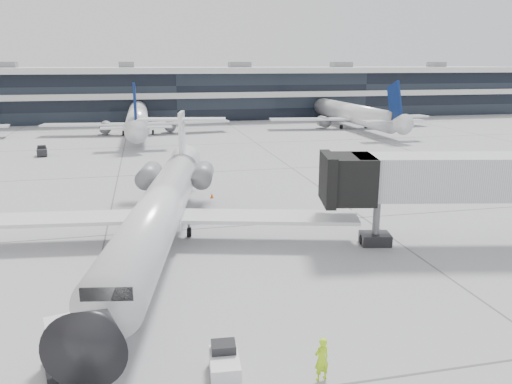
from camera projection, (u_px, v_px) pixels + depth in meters
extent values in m
plane|color=#99999C|center=(241.00, 226.00, 38.19)|extent=(220.00, 220.00, 0.00)
cube|color=black|center=(174.00, 95.00, 114.43)|extent=(170.00, 22.00, 10.00)
cylinder|color=silver|center=(159.00, 212.00, 32.91)|extent=(7.93, 26.92, 3.02)
cone|color=black|center=(97.00, 329.00, 18.42)|extent=(3.54, 3.63, 3.02)
cone|color=silver|center=(184.00, 162.00, 47.53)|extent=(3.48, 4.04, 2.87)
cube|color=silver|center=(55.00, 219.00, 33.96)|extent=(12.55, 4.31, 0.25)
cube|color=silver|center=(268.00, 217.00, 34.42)|extent=(12.63, 5.92, 0.25)
cylinder|color=slate|center=(149.00, 175.00, 41.60)|extent=(2.35, 4.04, 1.68)
cylinder|color=slate|center=(203.00, 175.00, 41.74)|extent=(2.35, 4.04, 1.68)
cube|color=silver|center=(182.00, 139.00, 46.30)|extent=(0.85, 2.91, 5.03)
cube|color=silver|center=(182.00, 119.00, 46.28)|extent=(8.24, 3.25, 0.18)
cylinder|color=black|center=(126.00, 324.00, 23.20)|extent=(0.31, 0.65, 0.63)
cylinder|color=black|center=(142.00, 233.00, 35.57)|extent=(0.40, 0.75, 0.72)
cylinder|color=black|center=(189.00, 232.00, 35.68)|extent=(0.40, 0.75, 0.72)
cube|color=#A8A9AC|center=(470.00, 177.00, 33.25)|extent=(15.76, 6.13, 2.87)
cube|color=black|center=(351.00, 179.00, 33.15)|extent=(3.52, 4.04, 3.09)
cylinder|color=slate|center=(376.00, 223.00, 33.95)|extent=(0.49, 0.49, 3.09)
cube|color=black|center=(375.00, 239.00, 34.24)|extent=(2.26, 1.91, 0.77)
imported|color=#BAF91A|center=(322.00, 359.00, 19.43)|extent=(0.75, 0.59, 1.82)
cube|color=silver|center=(225.00, 366.00, 19.69)|extent=(1.29, 2.03, 0.80)
cube|color=black|center=(223.00, 348.00, 19.98)|extent=(1.03, 0.87, 0.44)
cylinder|color=black|center=(211.00, 363.00, 20.37)|extent=(0.19, 0.40, 0.39)
cylinder|color=black|center=(235.00, 361.00, 20.51)|extent=(0.19, 0.40, 0.39)
cylinder|color=black|center=(239.00, 382.00, 19.15)|extent=(0.19, 0.40, 0.39)
cube|color=black|center=(78.00, 362.00, 20.42)|extent=(2.88, 2.41, 0.30)
cube|color=silver|center=(76.00, 340.00, 20.17)|extent=(2.51, 2.12, 1.74)
cone|color=#E35C0B|center=(212.00, 195.00, 46.01)|extent=(0.31, 0.31, 0.49)
cube|color=#E35C0B|center=(212.00, 198.00, 46.07)|extent=(0.37, 0.37, 0.03)
cube|color=black|center=(42.00, 152.00, 66.87)|extent=(1.57, 2.30, 0.87)
cube|color=black|center=(42.00, 147.00, 67.16)|extent=(1.19, 1.02, 0.48)
cylinder|color=black|center=(38.00, 154.00, 67.46)|extent=(0.24, 0.45, 0.43)
cylinder|color=black|center=(47.00, 153.00, 67.84)|extent=(0.24, 0.45, 0.43)
cylinder|color=black|center=(38.00, 156.00, 66.07)|extent=(0.24, 0.45, 0.43)
cylinder|color=black|center=(47.00, 155.00, 66.44)|extent=(0.24, 0.45, 0.43)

